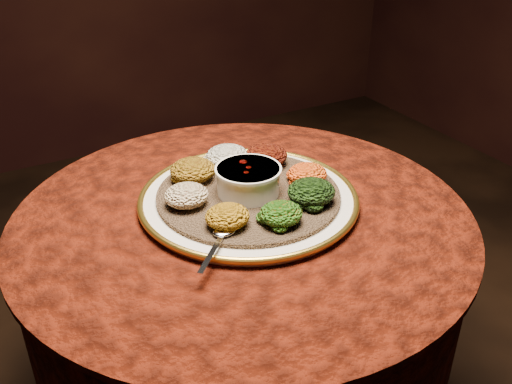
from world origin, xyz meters
TOP-DOWN VIEW (x-y plane):
  - table at (0.00, 0.00)m, footprint 0.96×0.96m
  - platter at (0.03, 0.02)m, footprint 0.54×0.54m
  - injera at (0.03, 0.02)m, footprint 0.41×0.41m
  - stew_bowl at (0.03, 0.02)m, footprint 0.14×0.14m
  - spoon at (-0.10, -0.10)m, footprint 0.12×0.12m
  - portion_ayib at (0.04, 0.16)m, footprint 0.10×0.10m
  - portion_kitfo at (0.12, 0.12)m, footprint 0.10×0.09m
  - portion_tikil at (0.16, 0.00)m, footprint 0.09×0.08m
  - portion_gomen at (0.12, -0.07)m, footprint 0.10×0.09m
  - portion_mixveg at (0.03, -0.11)m, footprint 0.08×0.08m
  - portion_kik at (-0.07, -0.07)m, footprint 0.09×0.08m
  - portion_timatim at (-0.11, 0.04)m, footprint 0.09×0.09m
  - portion_shiro at (-0.05, 0.13)m, footprint 0.10×0.10m

SIDE VIEW (x-z plane):
  - table at x=0.00m, z-range 0.19..0.92m
  - platter at x=0.03m, z-range 0.73..0.76m
  - injera at x=0.03m, z-range 0.75..0.76m
  - spoon at x=-0.10m, z-range 0.76..0.77m
  - portion_mixveg at x=0.03m, z-range 0.76..0.80m
  - portion_kik at x=-0.07m, z-range 0.76..0.80m
  - portion_tikil at x=0.16m, z-range 0.76..0.80m
  - portion_timatim at x=-0.11m, z-range 0.76..0.81m
  - portion_gomen at x=0.12m, z-range 0.76..0.81m
  - portion_kitfo at x=0.12m, z-range 0.76..0.81m
  - portion_ayib at x=0.04m, z-range 0.76..0.81m
  - portion_shiro at x=-0.05m, z-range 0.76..0.81m
  - stew_bowl at x=0.03m, z-range 0.77..0.82m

